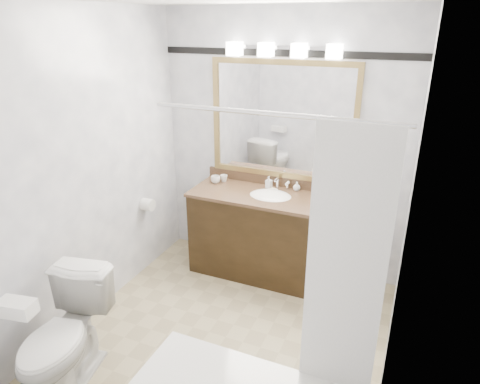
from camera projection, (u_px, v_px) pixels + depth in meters
name	position (u px, v px, depth m)	size (l,w,h in m)	color
room	(223.00, 193.00, 2.97)	(2.42, 2.62, 2.52)	tan
vanity	(269.00, 234.00, 4.14)	(1.53, 0.58, 0.97)	black
mirror	(282.00, 121.00, 3.97)	(1.40, 0.04, 1.10)	#9C8046
vanity_light_bar	(283.00, 50.00, 3.69)	(1.02, 0.14, 0.12)	silver
accent_stripe	(285.00, 53.00, 3.76)	(2.40, 0.01, 0.06)	black
tp_roll	(148.00, 205.00, 4.16)	(0.12, 0.12, 0.11)	white
toilet	(63.00, 338.00, 2.86)	(0.44, 0.77, 0.78)	white
tissue_box	(17.00, 308.00, 2.47)	(0.21, 0.12, 0.09)	white
coffee_maker	(339.00, 183.00, 3.73)	(0.20, 0.25, 0.38)	black
cup_left	(216.00, 179.00, 4.28)	(0.09, 0.09, 0.07)	white
cup_right	(224.00, 178.00, 4.32)	(0.07, 0.07, 0.07)	white
soap_bottle_a	(269.00, 182.00, 4.15)	(0.05, 0.05, 0.12)	white
soap_bottle_b	(297.00, 186.00, 4.08)	(0.07, 0.07, 0.09)	white
soap_bar	(274.00, 190.00, 4.09)	(0.07, 0.04, 0.02)	beige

